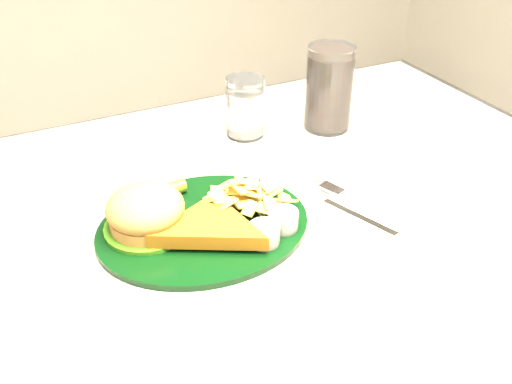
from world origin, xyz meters
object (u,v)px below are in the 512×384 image
Objects in this scene: table at (244,380)px; dinner_plate at (203,209)px; water_glass at (245,107)px; cola_glass at (329,88)px; fork_napkin at (355,214)px.

dinner_plate reaches higher than table.
table is 4.00× the size of dinner_plate.
table is 0.41m from dinner_plate.
water_glass is at bearing 56.06° from dinner_plate.
dinner_plate is 1.94× the size of cola_glass.
dinner_plate is at bearing -149.00° from cola_glass.
water_glass is at bearing 63.46° from table.
dinner_plate is (-0.06, -0.01, 0.41)m from table.
table is at bearing -145.01° from cola_glass.
fork_napkin is at bearing -83.79° from water_glass.
dinner_plate is 0.22m from fork_napkin.
table is 0.49m from water_glass.
dinner_plate is 0.29m from water_glass.
water_glass is 0.16m from cola_glass.
table is 0.55m from cola_glass.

